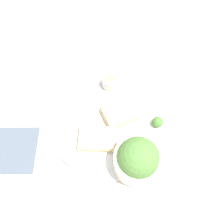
{
  "coord_description": "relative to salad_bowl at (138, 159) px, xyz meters",
  "views": [
    {
      "loc": [
        -0.01,
        0.27,
        0.56
      ],
      "look_at": [
        0.0,
        0.0,
        0.03
      ],
      "focal_mm": 35.0,
      "sensor_mm": 36.0,
      "label": 1
    }
  ],
  "objects": [
    {
      "name": "ground_plane",
      "position": [
        0.06,
        -0.13,
        -0.06
      ],
      "size": [
        4.0,
        4.0,
        0.0
      ],
      "primitive_type": "plane",
      "color": "beige"
    },
    {
      "name": "dinner_plate",
      "position": [
        0.06,
        -0.13,
        -0.05
      ],
      "size": [
        0.36,
        0.36,
        0.01
      ],
      "color": "silver",
      "rests_on": "ground_plane"
    },
    {
      "name": "salad_bowl",
      "position": [
        0.0,
        0.0,
        0.0
      ],
      "size": [
        0.11,
        0.11,
        0.11
      ],
      "color": "silver",
      "rests_on": "dinner_plate"
    },
    {
      "name": "sauce_ramekin",
      "position": [
        0.07,
        -0.23,
        -0.03
      ],
      "size": [
        0.05,
        0.05,
        0.03
      ],
      "color": "beige",
      "rests_on": "dinner_plate"
    },
    {
      "name": "cheese_toast_near",
      "position": [
        0.1,
        -0.06,
        -0.03
      ],
      "size": [
        0.1,
        0.07,
        0.03
      ],
      "color": "#D1B27F",
      "rests_on": "dinner_plate"
    },
    {
      "name": "cheese_toast_far",
      "position": [
        0.05,
        -0.13,
        -0.03
      ],
      "size": [
        0.1,
        0.1,
        0.03
      ],
      "color": "#D1B27F",
      "rests_on": "dinner_plate"
    },
    {
      "name": "wine_glass",
      "position": [
        0.17,
        0.11,
        0.07
      ],
      "size": [
        0.08,
        0.08,
        0.19
      ],
      "color": "silver",
      "rests_on": "ground_plane"
    },
    {
      "name": "garnish",
      "position": [
        -0.06,
        -0.11,
        -0.03
      ],
      "size": [
        0.03,
        0.03,
        0.03
      ],
      "color": "#477533",
      "rests_on": "dinner_plate"
    },
    {
      "name": "napkin",
      "position": [
        0.34,
        -0.03,
        -0.06
      ],
      "size": [
        0.17,
        0.13,
        0.01
      ],
      "color": "#4C5666",
      "rests_on": "ground_plane"
    },
    {
      "name": "fork",
      "position": [
        -0.18,
        0.01,
        -0.06
      ],
      "size": [
        0.18,
        0.07,
        0.01
      ],
      "color": "silver",
      "rests_on": "ground_plane"
    }
  ]
}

